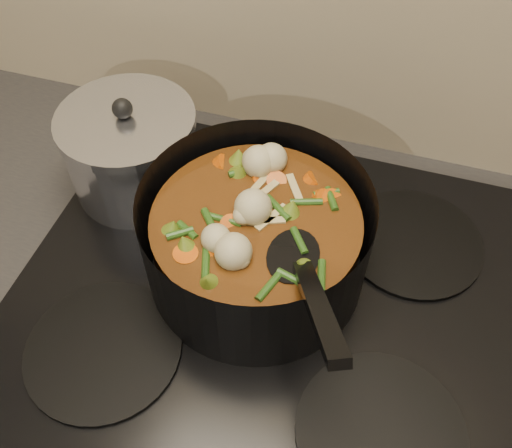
% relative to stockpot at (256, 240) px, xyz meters
% --- Properties ---
extents(counter, '(2.64, 0.64, 0.91)m').
position_rel_stockpot_xyz_m(counter, '(0.03, -0.03, -0.54)').
color(counter, brown).
rests_on(counter, ground).
extents(stovetop, '(0.62, 0.54, 0.03)m').
position_rel_stockpot_xyz_m(stovetop, '(0.03, -0.03, -0.07)').
color(stovetop, black).
rests_on(stovetop, counter).
extents(stockpot, '(0.32, 0.36, 0.20)m').
position_rel_stockpot_xyz_m(stockpot, '(0.00, 0.00, 0.00)').
color(stockpot, black).
rests_on(stockpot, stovetop).
extents(saucepan, '(0.18, 0.18, 0.15)m').
position_rel_stockpot_xyz_m(saucepan, '(-0.21, 0.10, -0.00)').
color(saucepan, silver).
rests_on(saucepan, stovetop).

